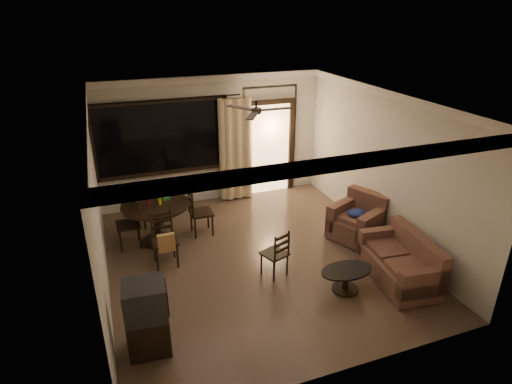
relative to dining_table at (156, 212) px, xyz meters
name	(u,v)px	position (x,y,z in m)	size (l,w,h in m)	color
ground	(256,258)	(1.53, -1.22, -0.61)	(5.50, 5.50, 0.00)	#7F6651
room_shell	(253,130)	(2.12, 0.55, 1.22)	(5.50, 6.70, 5.50)	beige
dining_table	(156,212)	(0.00, 0.00, 0.00)	(1.25, 1.25, 1.00)	black
dining_chair_west	(130,232)	(-0.51, -0.01, -0.33)	(0.42, 0.42, 0.95)	black
dining_chair_east	(201,220)	(0.84, 0.01, -0.33)	(0.42, 0.42, 0.95)	black
dining_chair_south	(165,249)	(0.01, -0.86, -0.31)	(0.42, 0.48, 0.95)	black
dining_chair_north	(152,210)	(-0.01, 0.79, -0.33)	(0.42, 0.42, 0.95)	black
tv_cabinet	(147,317)	(-0.52, -2.77, -0.11)	(0.57, 0.52, 1.01)	black
sofa	(402,263)	(3.52, -2.63, -0.30)	(0.94, 1.53, 0.78)	#42251E
armchair	(359,221)	(3.63, -1.19, -0.26)	(1.13, 1.13, 0.86)	#42251E
coffee_table	(346,276)	(2.53, -2.56, -0.36)	(0.85, 0.51, 0.37)	black
side_chair	(275,262)	(1.65, -1.79, -0.36)	(0.48, 0.48, 0.84)	black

